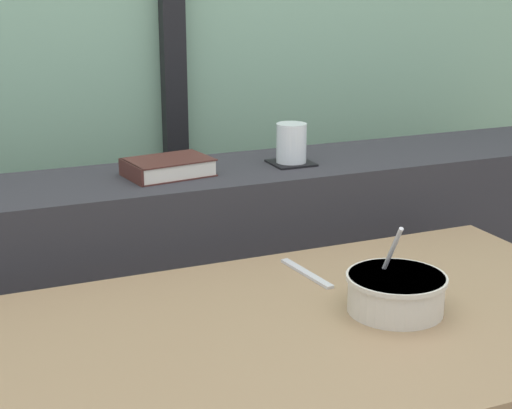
% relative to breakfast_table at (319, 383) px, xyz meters
% --- Properties ---
extents(dark_console_ledge, '(2.80, 0.32, 0.86)m').
position_rel_breakfast_table_xyz_m(dark_console_ledge, '(-0.02, 0.62, -0.19)').
color(dark_console_ledge, '#2D2D33').
rests_on(dark_console_ledge, ground).
extents(breakfast_table, '(1.16, 0.67, 0.74)m').
position_rel_breakfast_table_xyz_m(breakfast_table, '(0.00, 0.00, 0.00)').
color(breakfast_table, '#826849').
rests_on(breakfast_table, ground).
extents(coaster_square, '(0.10, 0.10, 0.00)m').
position_rel_breakfast_table_xyz_m(coaster_square, '(0.23, 0.60, 0.24)').
color(coaster_square, black).
rests_on(coaster_square, dark_console_ledge).
extents(juice_glass, '(0.07, 0.07, 0.10)m').
position_rel_breakfast_table_xyz_m(juice_glass, '(0.23, 0.60, 0.29)').
color(juice_glass, white).
rests_on(juice_glass, coaster_square).
extents(closed_book, '(0.21, 0.16, 0.04)m').
position_rel_breakfast_table_xyz_m(closed_book, '(-0.08, 0.61, 0.26)').
color(closed_book, '#47231E').
rests_on(closed_book, dark_console_ledge).
extents(soup_bowl, '(0.18, 0.18, 0.16)m').
position_rel_breakfast_table_xyz_m(soup_bowl, '(0.14, -0.01, 0.15)').
color(soup_bowl, beige).
rests_on(soup_bowl, breakfast_table).
extents(fork_utensil, '(0.03, 0.17, 0.01)m').
position_rel_breakfast_table_xyz_m(fork_utensil, '(0.08, 0.21, 0.12)').
color(fork_utensil, silver).
rests_on(fork_utensil, breakfast_table).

